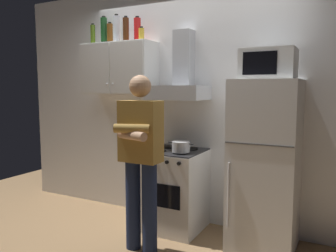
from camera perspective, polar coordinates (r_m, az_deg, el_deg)
name	(u,v)px	position (r m, az deg, el deg)	size (l,w,h in m)	color
ground_plane	(168,237)	(3.67, 0.00, -18.16)	(7.00, 7.00, 0.00)	olive
back_wall_tiled	(192,103)	(3.89, 4.10, 3.79)	(4.80, 0.10, 2.70)	white
upper_cabinet	(119,69)	(4.11, -8.24, 9.45)	(0.90, 0.37, 0.60)	white
stove_oven	(175,189)	(3.75, 1.10, -10.56)	(0.60, 0.62, 0.87)	white
range_hood	(180,81)	(3.70, 2.02, 7.51)	(0.60, 0.44, 0.75)	#B7BABF
refrigerator	(265,165)	(3.35, 15.91, -6.32)	(0.60, 0.62, 1.60)	silver
microwave	(268,64)	(3.30, 16.46, 9.89)	(0.48, 0.37, 0.28)	silver
person_standing	(140,156)	(3.14, -4.64, -5.06)	(0.38, 0.33, 1.64)	#192342
cooking_pot	(181,147)	(3.47, 2.17, -3.50)	(0.28, 0.18, 0.11)	#B7BABF
bottle_olive_oil	(93,35)	(4.36, -12.47, 14.72)	(0.06, 0.06, 0.25)	#4C6B19
bottle_spice_jar	(141,34)	(3.94, -4.48, 15.07)	(0.06, 0.06, 0.16)	gold
bottle_rum_dark	(126,30)	(4.08, -7.07, 15.71)	(0.07, 0.07, 0.29)	#47230F
bottle_beer_brown	(110,34)	(4.27, -9.70, 15.00)	(0.07, 0.07, 0.26)	brown
bottle_vodka_clear	(117,29)	(4.17, -8.61, 15.73)	(0.08, 0.08, 0.33)	silver
bottle_soda_red	(137,30)	(4.04, -5.15, 15.77)	(0.08, 0.08, 0.28)	red
bottle_wine_green	(104,31)	(4.34, -10.67, 15.37)	(0.08, 0.08, 0.34)	#19471E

